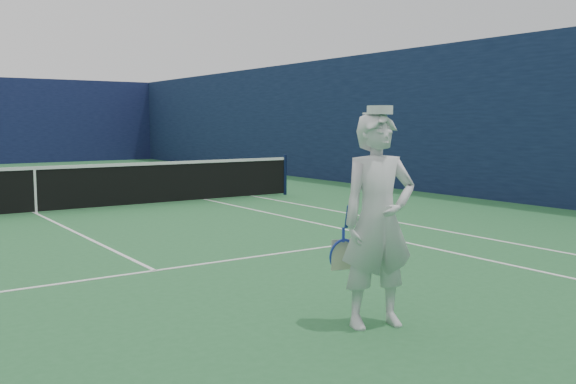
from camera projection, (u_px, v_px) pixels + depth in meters
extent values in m
plane|color=#266434|center=(36.00, 214.00, 13.62)|extent=(80.00, 80.00, 0.00)
cube|color=white|center=(256.00, 197.00, 16.70)|extent=(0.06, 23.83, 0.01)
cube|color=white|center=(209.00, 200.00, 15.93)|extent=(0.06, 23.77, 0.01)
cube|color=white|center=(155.00, 271.00, 8.37)|extent=(8.23, 0.06, 0.01)
cube|color=white|center=(36.00, 213.00, 13.62)|extent=(0.06, 12.80, 0.01)
cube|color=#0F1B3A|center=(385.00, 120.00, 19.02)|extent=(0.12, 36.12, 4.00)
cylinder|color=#141E4C|center=(285.00, 175.00, 17.15)|extent=(0.09, 0.09, 1.07)
cube|color=black|center=(35.00, 190.00, 13.57)|extent=(12.79, 0.02, 0.92)
cube|color=white|center=(34.00, 168.00, 13.51)|extent=(12.79, 0.04, 0.07)
cube|color=white|center=(35.00, 192.00, 13.57)|extent=(0.05, 0.03, 0.94)
imported|color=silver|center=(378.00, 221.00, 6.01)|extent=(0.84, 0.66, 2.03)
cylinder|color=white|center=(380.00, 110.00, 5.90)|extent=(0.24, 0.24, 0.08)
cube|color=white|center=(373.00, 113.00, 6.03)|extent=(0.20, 0.14, 0.02)
cylinder|color=navy|center=(347.00, 217.00, 5.99)|extent=(0.06, 0.10, 0.22)
cube|color=#2033AF|center=(343.00, 235.00, 6.06)|extent=(0.03, 0.03, 0.14)
torus|color=#2033AF|center=(342.00, 255.00, 6.15)|extent=(0.31, 0.17, 0.29)
cube|color=beige|center=(342.00, 255.00, 6.15)|extent=(0.21, 0.06, 0.30)
sphere|color=#B3D318|center=(398.00, 208.00, 6.18)|extent=(0.07, 0.07, 0.07)
sphere|color=#B3D318|center=(401.00, 204.00, 6.21)|extent=(0.07, 0.07, 0.07)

